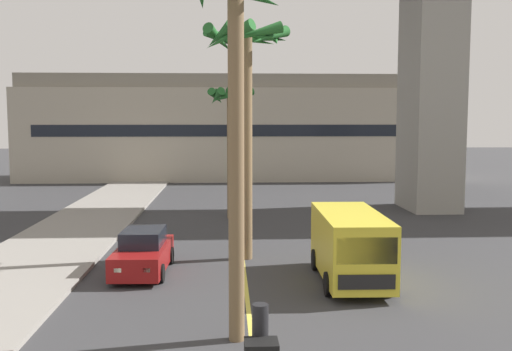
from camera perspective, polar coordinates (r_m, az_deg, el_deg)
The scene contains 7 objects.
lane_stripe_center at distance 22.65m, azimuth -1.27°, elevation -8.49°, with size 0.14×56.00×0.01m, color #DBCC4C.
pier_building_backdrop at distance 53.76m, azimuth -2.22°, elevation 4.65°, with size 37.83×8.04×9.33m.
car_queue_second at distance 21.44m, azimuth -11.00°, elevation -7.45°, with size 1.93×4.15×1.56m.
delivery_van at distance 20.03m, azimuth 9.20°, elevation -6.68°, with size 2.24×5.29×2.36m.
palm_tree_near_median at distance 22.65m, azimuth -0.99°, elevation 9.99°, with size 3.43×3.46×9.18m.
palm_tree_mid_median at distance 32.00m, azimuth -2.47°, elevation 5.58°, with size 2.63×2.73×7.28m.
palm_tree_far_median at distance 14.20m, azimuth -1.99°, elevation 11.66°, with size 2.58×2.69×9.23m.
Camera 1 is at (-0.59, 2.04, 5.54)m, focal length 40.86 mm.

